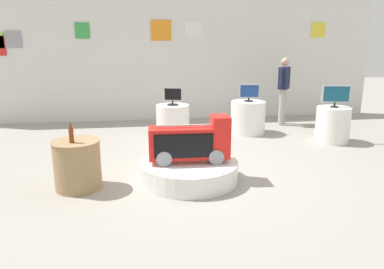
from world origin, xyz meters
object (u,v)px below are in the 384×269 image
Objects in this scene: display_pedestal_center_rear at (333,125)px; display_pedestal_right_rear at (248,117)px; novelty_firetruck_tv at (191,143)px; tv_on_right_rear at (249,92)px; shopper_browsing_near_truck at (284,86)px; bottle_on_side_table at (71,135)px; side_table_round at (77,164)px; tv_on_left_rear at (173,96)px; main_display_pedestal at (189,171)px; tv_on_center_rear at (336,95)px; display_pedestal_left_rear at (173,122)px.

display_pedestal_center_rear is 0.94× the size of display_pedestal_right_rear.
tv_on_right_rear is at bearing 57.92° from novelty_firetruck_tv.
shopper_browsing_near_truck is at bearing 33.63° from tv_on_right_rear.
novelty_firetruck_tv and bottle_on_side_table have the same top height.
novelty_firetruck_tv is 4.22× the size of bottle_on_side_table.
tv_on_left_rear is at bearing 57.96° from side_table_round.
display_pedestal_center_rear is 0.44× the size of shopper_browsing_near_truck.
side_table_round reaches higher than main_display_pedestal.
display_pedestal_right_rear is 2.76× the size of bottle_on_side_table.
shopper_browsing_near_truck is at bearing 38.97° from bottle_on_side_table.
side_table_round is at bearing -140.06° from tv_on_right_rear.
side_table_round is (-3.40, -2.86, -0.01)m from display_pedestal_right_rear.
side_table_round is (-1.62, -2.59, -0.58)m from tv_on_left_rear.
main_display_pedestal is 3.36× the size of tv_on_right_rear.
side_table_round is at bearing -141.55° from shopper_browsing_near_truck.
bottle_on_side_table is at bearing -139.42° from tv_on_right_rear.
bottle_on_side_table is at bearing -109.11° from side_table_round.
shopper_browsing_near_truck is (4.55, 3.61, 0.64)m from side_table_round.
display_pedestal_right_rear is at bearing 146.56° from tv_on_center_rear.
tv_on_right_rear reaches higher than bottle_on_side_table.
display_pedestal_left_rear is at bearing 167.17° from display_pedestal_center_rear.
display_pedestal_center_rear is at bearing 103.60° from tv_on_center_rear.
novelty_firetruck_tv is at bearing -89.10° from display_pedestal_left_rear.
tv_on_center_rear is at bearing -33.35° from tv_on_right_rear.
shopper_browsing_near_truck reaches higher than display_pedestal_right_rear.
novelty_firetruck_tv reaches higher than main_display_pedestal.
shopper_browsing_near_truck is at bearing 19.17° from display_pedestal_left_rear.
display_pedestal_right_rear is (-1.55, 1.02, 0.00)m from display_pedestal_center_rear.
shopper_browsing_near_truck is (1.14, 0.76, 0.04)m from tv_on_right_rear.
shopper_browsing_near_truck reaches higher than tv_on_left_rear.
novelty_firetruck_tv is at bearing -89.13° from tv_on_left_rear.
display_pedestal_center_rear is 1.86m from display_pedestal_right_rear.
novelty_firetruck_tv is 3.30m from display_pedestal_right_rear.
display_pedestal_center_rear is at bearing 20.32° from side_table_round.
tv_on_center_rear reaches higher than main_display_pedestal.
bottle_on_side_table reaches higher than display_pedestal_center_rear.
tv_on_center_rear reaches higher than tv_on_left_rear.
tv_on_center_rear is 1.24× the size of tv_on_right_rear.
shopper_browsing_near_truck is (2.91, 3.54, 0.85)m from main_display_pedestal.
display_pedestal_left_rear is at bearing -171.81° from tv_on_right_rear.
novelty_firetruck_tv is 0.72× the size of shopper_browsing_near_truck.
main_display_pedestal is 0.88× the size of shopper_browsing_near_truck.
shopper_browsing_near_truck is at bearing 102.86° from display_pedestal_center_rear.
tv_on_left_rear is 0.54× the size of side_table_round.
display_pedestal_right_rear is (1.78, 0.26, 0.00)m from display_pedestal_left_rear.
display_pedestal_right_rear reaches higher than main_display_pedestal.
tv_on_left_rear is 0.87× the size of tv_on_right_rear.
display_pedestal_left_rear is 0.94× the size of display_pedestal_right_rear.
display_pedestal_center_rear is at bearing -12.83° from display_pedestal_left_rear.
display_pedestal_center_rear is at bearing -77.14° from shopper_browsing_near_truck.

